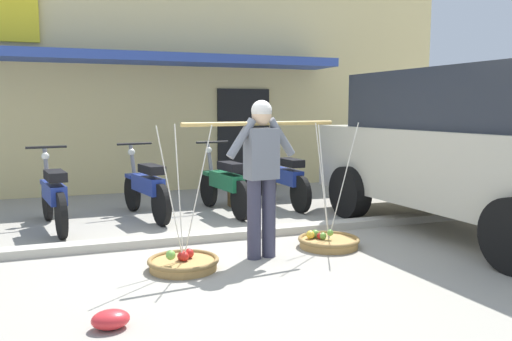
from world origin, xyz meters
The scene contains 13 objects.
ground_plane centered at (0.00, 0.00, 0.00)m, with size 90.00×90.00×0.00m, color #9E998C.
sidewalk_curb centered at (0.00, 0.70, 0.05)m, with size 20.00×0.24×0.10m, color #BAB4A5.
fruit_vendor centered at (0.32, -0.22, 0.98)m, with size 1.78×0.29×1.70m.
fruit_basket_left_side centered at (1.20, -0.09, 0.07)m, with size 0.72×0.72×1.45m.
fruit_basket_right_side centered at (-0.56, -0.34, 0.07)m, with size 0.72×0.72×1.45m.
motorcycle_nearest_shop centered at (-1.80, 1.99, 0.45)m, with size 0.54×1.81×1.09m.
motorcycle_second_in_row centered at (-0.53, 2.28, 0.45)m, with size 0.57×1.80×1.09m.
motorcycle_third_in_row centered at (0.65, 2.23, 0.45)m, with size 0.54×1.82×1.09m.
motorcycle_end_of_row centered at (1.73, 2.44, 0.45)m, with size 0.54×1.82×1.09m.
parked_truck centered at (3.33, -0.13, 1.13)m, with size 2.36×4.90×2.10m.
storefront_building centered at (-0.14, 7.25, 2.10)m, with size 13.00×6.00×4.20m.
plastic_litter_bag centered at (-1.37, -1.56, 0.07)m, with size 0.28×0.22×0.14m, color red.
wooden_crate centered at (1.10, 2.65, 0.16)m, with size 0.44×0.36×0.32m, color olive.
Camera 1 is at (-1.63, -5.37, 1.61)m, focal length 36.65 mm.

